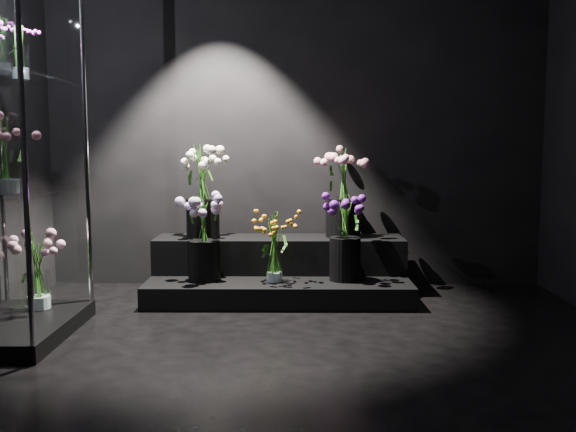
{
  "coord_description": "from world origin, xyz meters",
  "views": [
    {
      "loc": [
        -0.02,
        -3.23,
        1.15
      ],
      "look_at": [
        -0.06,
        1.2,
        0.66
      ],
      "focal_mm": 40.0,
      "sensor_mm": 36.0,
      "label": 1
    }
  ],
  "objects": [
    {
      "name": "bouquet_case_pink",
      "position": [
        -1.64,
        0.37,
        1.11
      ],
      "size": [
        0.32,
        0.32,
        0.45
      ],
      "rotation": [
        0.0,
        0.0,
        -0.04
      ],
      "color": "white",
      "rests_on": "display_case"
    },
    {
      "name": "wall_front",
      "position": [
        0.0,
        -2.0,
        1.4
      ],
      "size": [
        4.0,
        0.0,
        4.0
      ],
      "primitive_type": "plane",
      "rotation": [
        -1.57,
        0.0,
        0.0
      ],
      "color": "black",
      "rests_on": "floor"
    },
    {
      "name": "display_riser",
      "position": [
        -0.13,
        1.61,
        0.18
      ],
      "size": [
        1.93,
        0.86,
        0.43
      ],
      "color": "black",
      "rests_on": "floor"
    },
    {
      "name": "bouquet_case_magenta",
      "position": [
        -1.65,
        0.66,
        1.72
      ],
      "size": [
        0.29,
        0.29,
        0.34
      ],
      "rotation": [
        0.0,
        0.0,
        -0.41
      ],
      "color": "white",
      "rests_on": "display_case"
    },
    {
      "name": "bouquet_orange_bells",
      "position": [
        -0.15,
        1.32,
        0.43
      ],
      "size": [
        0.34,
        0.34,
        0.53
      ],
      "rotation": [
        0.0,
        0.0,
        -0.34
      ],
      "color": "white",
      "rests_on": "display_riser"
    },
    {
      "name": "bouquet_lilac",
      "position": [
        -0.67,
        1.38,
        0.52
      ],
      "size": [
        0.41,
        0.41,
        0.62
      ],
      "rotation": [
        0.0,
        0.0,
        0.16
      ],
      "color": "black",
      "rests_on": "display_riser"
    },
    {
      "name": "display_case",
      "position": [
        -1.67,
        0.52,
        1.12
      ],
      "size": [
        0.61,
        1.02,
        2.24
      ],
      "color": "black",
      "rests_on": "floor"
    },
    {
      "name": "floor",
      "position": [
        0.0,
        0.0,
        0.0
      ],
      "size": [
        4.0,
        4.0,
        0.0
      ],
      "primitive_type": "plane",
      "color": "black",
      "rests_on": "ground"
    },
    {
      "name": "bouquet_pink_roses",
      "position": [
        0.37,
        1.76,
        0.81
      ],
      "size": [
        0.42,
        0.42,
        0.68
      ],
      "rotation": [
        0.0,
        0.0,
        -0.18
      ],
      "color": "black",
      "rests_on": "display_riser"
    },
    {
      "name": "wall_back",
      "position": [
        0.0,
        2.0,
        1.4
      ],
      "size": [
        4.0,
        0.0,
        4.0
      ],
      "primitive_type": "plane",
      "rotation": [
        1.57,
        0.0,
        0.0
      ],
      "color": "black",
      "rests_on": "floor"
    },
    {
      "name": "bouquet_cream_roses",
      "position": [
        -0.72,
        1.71,
        0.83
      ],
      "size": [
        0.46,
        0.46,
        0.71
      ],
      "rotation": [
        0.0,
        0.0,
        -0.31
      ],
      "color": "black",
      "rests_on": "display_riser"
    },
    {
      "name": "bouquet_case_base_pink",
      "position": [
        -1.65,
        0.77,
        0.36
      ],
      "size": [
        0.35,
        0.35,
        0.5
      ],
      "rotation": [
        0.0,
        0.0,
        0.08
      ],
      "color": "white",
      "rests_on": "display_case"
    },
    {
      "name": "bouquet_purple",
      "position": [
        0.36,
        1.39,
        0.52
      ],
      "size": [
        0.36,
        0.36,
        0.63
      ],
      "rotation": [
        0.0,
        0.0,
        0.13
      ],
      "color": "black",
      "rests_on": "display_riser"
    }
  ]
}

